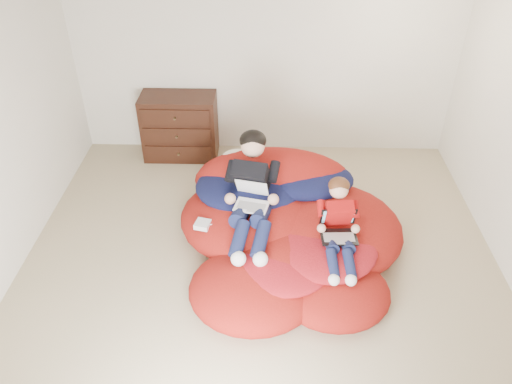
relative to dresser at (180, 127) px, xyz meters
name	(u,v)px	position (x,y,z in m)	size (l,w,h in m)	color
room_shell	(260,254)	(1.14, -2.24, -0.23)	(5.10, 5.10, 2.77)	tan
dresser	(180,127)	(0.00, 0.00, 0.00)	(0.99, 0.56, 0.89)	black
beanbag_pile	(286,225)	(1.41, -1.83, -0.19)	(2.43, 2.41, 0.90)	#A11812
cream_pillow	(238,160)	(0.86, -1.10, 0.17)	(0.41, 0.26, 0.26)	beige
older_boy	(252,186)	(1.04, -1.77, 0.28)	(0.46, 1.29, 0.85)	black
younger_boy	(339,222)	(1.90, -2.19, 0.17)	(0.30, 0.92, 0.66)	#AF100F
laptop_white	(252,198)	(1.04, -1.86, 0.20)	(0.38, 0.41, 0.23)	silver
laptop_black	(339,228)	(1.90, -2.22, 0.11)	(0.36, 0.34, 0.25)	black
power_adapter	(203,224)	(0.54, -2.03, -0.03)	(0.15, 0.15, 0.06)	silver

